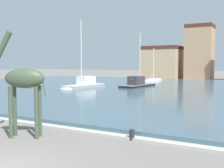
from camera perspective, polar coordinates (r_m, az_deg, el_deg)
harbor_water at (r=36.78m, az=17.07°, el=-1.27°), size 85.05×48.27×0.33m
quay_edge_coping at (r=14.16m, az=-4.37°, el=-9.92°), size 85.05×0.50×0.12m
giraffe_statue at (r=13.64m, az=-18.33°, el=0.73°), size 2.92×1.72×5.36m
sailboat_black at (r=39.66m, az=5.69°, el=-0.13°), size 2.79×8.28×7.95m
sailboat_white at (r=51.83m, az=8.65°, el=0.60°), size 3.52×8.54×6.50m
sailboat_grey at (r=37.25m, az=-6.31°, el=-0.37°), size 2.68×8.00×9.36m
mooring_bollard at (r=12.87m, az=4.18°, el=-10.48°), size 0.24×0.24×0.50m
townhouse_tall_gabled at (r=69.50m, az=10.50°, el=4.43°), size 8.92×7.86×7.94m
townhouse_end_terrace at (r=67.28m, az=17.74°, el=6.32°), size 6.02×5.54×12.64m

